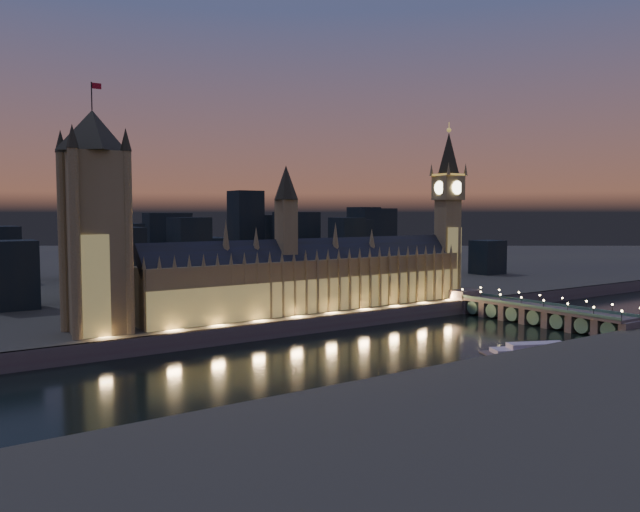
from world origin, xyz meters
TOP-DOWN VIEW (x-y plane):
  - ground_plane at (0.00, 0.00)m, footprint 2000.00×2000.00m
  - north_bank at (0.00, 520.00)m, footprint 2000.00×960.00m
  - embankment_wall at (0.00, 41.00)m, footprint 2000.00×2.50m
  - palace_of_westminster at (7.24, 61.74)m, footprint 202.00×23.75m
  - victoria_tower at (-110.00, 61.92)m, footprint 31.68×31.68m
  - elizabeth_tower at (108.00, 61.92)m, footprint 18.00×18.00m
  - westminster_bridge at (106.78, -3.46)m, footprint 17.16×113.00m
  - river_boat at (47.13, -51.39)m, footprint 48.65×30.46m
  - city_backdrop at (37.51, 245.86)m, footprint 453.99×215.63m

SIDE VIEW (x-z plane):
  - ground_plane at x=0.00m, z-range 0.00..0.00m
  - river_boat at x=47.13m, z-range -0.69..3.81m
  - north_bank at x=0.00m, z-range 0.00..8.00m
  - embankment_wall at x=0.00m, z-range 0.00..8.00m
  - westminster_bridge at x=106.78m, z-range -1.96..13.94m
  - palace_of_westminster at x=7.24m, z-range -12.63..65.37m
  - city_backdrop at x=37.51m, z-range -8.54..70.47m
  - victoria_tower at x=-110.00m, z-range 7.33..117.05m
  - elizabeth_tower at x=108.00m, z-range 14.36..124.43m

